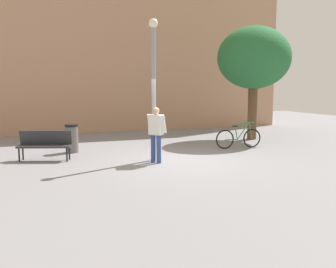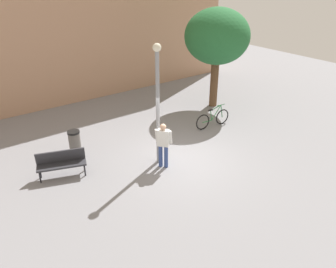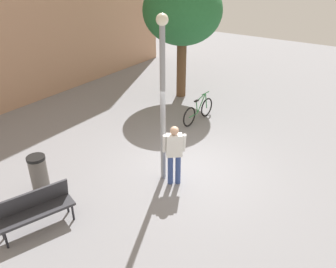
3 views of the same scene
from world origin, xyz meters
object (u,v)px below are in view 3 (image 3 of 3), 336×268
object	(u,v)px
person_by_lamppost	(174,151)
trash_bin	(39,173)
plaza_tree	(182,11)
park_bench	(35,207)
lamppost	(163,90)
bicycle_green	(198,111)

from	to	relation	value
person_by_lamppost	trash_bin	size ratio (longest dim) A/B	1.70
plaza_tree	trash_bin	world-z (taller)	plaza_tree
trash_bin	park_bench	bearing A→B (deg)	-129.94
park_bench	trash_bin	bearing A→B (deg)	50.06
lamppost	person_by_lamppost	world-z (taller)	lamppost
person_by_lamppost	bicycle_green	bearing A→B (deg)	20.76
lamppost	park_bench	distance (m)	3.90
plaza_tree	person_by_lamppost	bearing A→B (deg)	-149.10
lamppost	trash_bin	xyz separation A→B (m)	(-2.23, 2.28, -2.02)
person_by_lamppost	plaza_tree	size ratio (longest dim) A/B	0.35
lamppost	bicycle_green	xyz separation A→B (m)	(3.65, 1.01, -2.13)
bicycle_green	trash_bin	bearing A→B (deg)	167.85
lamppost	plaza_tree	world-z (taller)	plaza_tree
lamppost	park_bench	world-z (taller)	lamppost
person_by_lamppost	plaza_tree	bearing A→B (deg)	30.90
park_bench	plaza_tree	size ratio (longest dim) A/B	0.35
plaza_tree	trash_bin	distance (m)	8.25
lamppost	park_bench	xyz separation A→B (m)	(-3.16, 1.18, -1.97)
plaza_tree	bicycle_green	bearing A→B (deg)	-133.58
bicycle_green	trash_bin	distance (m)	6.01
lamppost	plaza_tree	size ratio (longest dim) A/B	0.89
plaza_tree	bicycle_green	size ratio (longest dim) A/B	2.65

